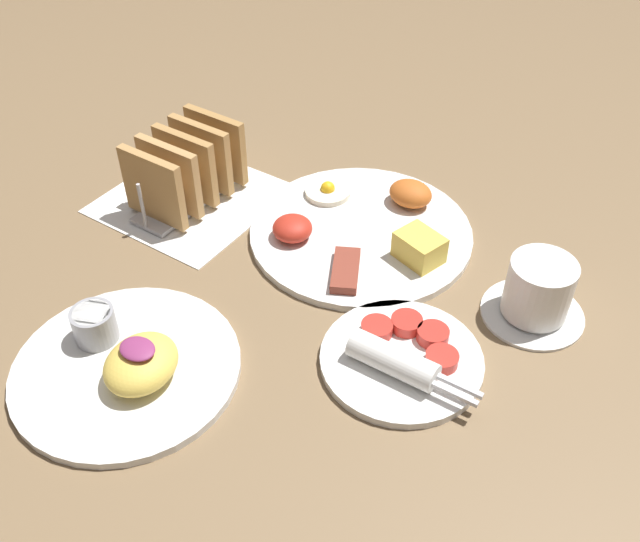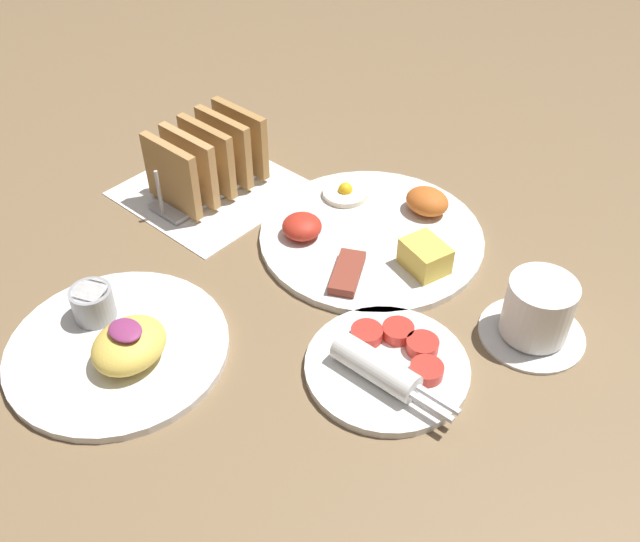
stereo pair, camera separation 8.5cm
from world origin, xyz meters
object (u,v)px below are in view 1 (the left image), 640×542
plate_condiments (402,356)px  coffee_cup (538,292)px  toast_rack (186,169)px  plate_breakfast (363,229)px  plate_foreground (126,362)px

plate_condiments → coffee_cup: coffee_cup is taller
toast_rack → coffee_cup: (0.49, 0.05, -0.02)m
coffee_cup → plate_breakfast: bearing=175.8°
toast_rack → plate_condiments: bearing=-14.5°
plate_condiments → coffee_cup: bearing=58.8°
toast_rack → coffee_cup: bearing=5.6°
plate_foreground → coffee_cup: bearing=44.4°
coffee_cup → toast_rack: bearing=-174.4°
plate_condiments → toast_rack: size_ratio=1.05×
plate_foreground → plate_condiments: bearing=35.8°
plate_breakfast → plate_condiments: bearing=-48.2°
plate_breakfast → plate_foreground: 0.35m
plate_condiments → toast_rack: (-0.40, 0.10, 0.04)m
plate_foreground → coffee_cup: 0.47m
plate_breakfast → coffee_cup: bearing=-4.2°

